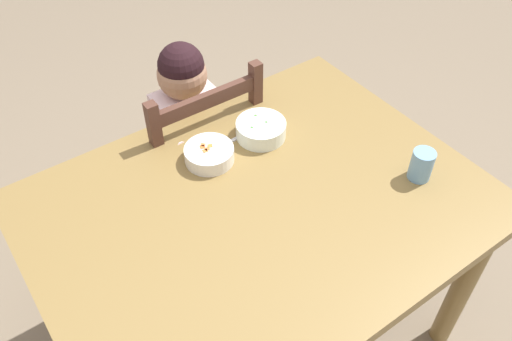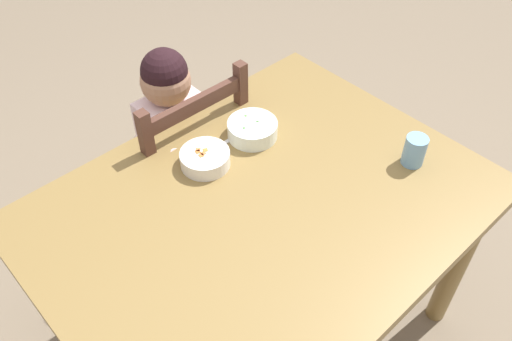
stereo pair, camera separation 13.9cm
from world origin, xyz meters
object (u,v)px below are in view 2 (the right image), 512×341
drinking_cup (415,151)px  bowl_of_carrots (205,158)px  dining_table (263,225)px  spoon (213,150)px  child_figure (177,132)px  dining_chair (181,169)px  bowl_of_peas (252,129)px

drinking_cup → bowl_of_carrots: bearing=137.9°
dining_table → spoon: size_ratio=9.08×
bowl_of_carrots → drinking_cup: drinking_cup is taller
dining_table → child_figure: bearing=81.9°
dining_table → dining_chair: 0.57m
dining_table → drinking_cup: drinking_cup is taller
dining_table → dining_chair: size_ratio=1.40×
bowl_of_peas → bowl_of_carrots: bearing=180.0°
bowl_of_peas → bowl_of_carrots: (-0.19, 0.00, -0.00)m
dining_table → child_figure: child_figure is taller
child_figure → bowl_of_peas: bearing=-71.8°
child_figure → drinking_cup: size_ratio=9.74×
dining_table → drinking_cup: size_ratio=12.88×
dining_chair → drinking_cup: bearing=-62.9°
bowl_of_peas → drinking_cup: drinking_cup is taller
dining_chair → spoon: 0.41m
dining_table → dining_chair: (0.07, 0.53, -0.20)m
bowl_of_peas → dining_chair: bearing=107.9°
dining_table → drinking_cup: bearing=-23.2°
dining_table → bowl_of_peas: size_ratio=7.84×
dining_chair → spoon: bearing=-98.9°
dining_table → bowl_of_carrots: bearing=95.5°
dining_table → bowl_of_carrots: bowl_of_carrots is taller
dining_table → drinking_cup: (0.44, -0.19, 0.15)m
bowl_of_carrots → drinking_cup: size_ratio=1.56×
child_figure → spoon: bearing=-99.2°
bowl_of_carrots → spoon: bearing=28.5°
dining_table → child_figure: (0.07, 0.52, -0.01)m
spoon → bowl_of_carrots: bearing=-151.5°
bowl_of_carrots → spoon: (0.05, 0.03, -0.02)m
bowl_of_carrots → child_figure: bearing=71.8°
dining_table → bowl_of_peas: bearing=53.4°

